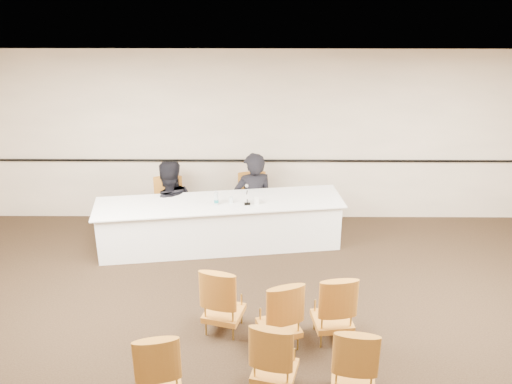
% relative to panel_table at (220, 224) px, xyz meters
% --- Properties ---
extents(floor, '(10.00, 10.00, 0.00)m').
position_rel_panel_table_xyz_m(floor, '(0.88, -2.92, -0.39)').
color(floor, black).
rests_on(floor, ground).
extents(ceiling, '(10.00, 10.00, 0.00)m').
position_rel_panel_table_xyz_m(ceiling, '(0.88, -2.92, 2.61)').
color(ceiling, white).
rests_on(ceiling, ground).
extents(wall_back, '(10.00, 0.04, 3.00)m').
position_rel_panel_table_xyz_m(wall_back, '(0.88, 1.08, 1.11)').
color(wall_back, '#F5DFC0').
rests_on(wall_back, ground).
extents(wall_rail, '(9.80, 0.04, 0.03)m').
position_rel_panel_table_xyz_m(wall_rail, '(0.88, 1.04, 0.71)').
color(wall_rail, black).
rests_on(wall_rail, wall_back).
extents(panel_table, '(4.01, 1.44, 0.79)m').
position_rel_panel_table_xyz_m(panel_table, '(0.00, 0.00, 0.00)').
color(panel_table, white).
rests_on(panel_table, ground).
extents(panelist_main, '(0.79, 0.63, 1.91)m').
position_rel_panel_table_xyz_m(panelist_main, '(0.53, 0.66, 0.03)').
color(panelist_main, black).
rests_on(panelist_main, ground).
extents(panelist_main_chair, '(0.56, 0.56, 0.95)m').
position_rel_panel_table_xyz_m(panelist_main_chair, '(0.53, 0.66, 0.08)').
color(panelist_main_chair, '#A8601E').
rests_on(panelist_main_chair, ground).
extents(panelist_second, '(1.10, 0.98, 1.87)m').
position_rel_panel_table_xyz_m(panelist_second, '(-0.89, 0.46, -0.03)').
color(panelist_second, black).
rests_on(panelist_second, ground).
extents(panelist_second_chair, '(0.56, 0.56, 0.95)m').
position_rel_panel_table_xyz_m(panelist_second_chair, '(-0.89, 0.46, 0.08)').
color(panelist_second_chair, '#A8601E').
rests_on(panelist_second_chair, ground).
extents(papers, '(0.37, 0.36, 0.00)m').
position_rel_panel_table_xyz_m(papers, '(0.55, -0.02, 0.40)').
color(papers, silver).
rests_on(papers, panel_table).
extents(microphone, '(0.12, 0.21, 0.29)m').
position_rel_panel_table_xyz_m(microphone, '(0.44, -0.10, 0.54)').
color(microphone, black).
rests_on(microphone, panel_table).
extents(water_bottle, '(0.09, 0.09, 0.24)m').
position_rel_panel_table_xyz_m(water_bottle, '(-0.04, -0.11, 0.51)').
color(water_bottle, teal).
rests_on(water_bottle, panel_table).
extents(drinking_glass, '(0.08, 0.08, 0.10)m').
position_rel_panel_table_xyz_m(drinking_glass, '(0.19, -0.03, 0.44)').
color(drinking_glass, silver).
rests_on(drinking_glass, panel_table).
extents(coffee_cup, '(0.11, 0.11, 0.13)m').
position_rel_panel_table_xyz_m(coffee_cup, '(0.59, -0.09, 0.46)').
color(coffee_cup, white).
rests_on(coffee_cup, panel_table).
extents(aud_chair_front_left, '(0.62, 0.62, 0.95)m').
position_rel_panel_table_xyz_m(aud_chair_front_left, '(0.19, -2.20, 0.08)').
color(aud_chair_front_left, '#A8601E').
rests_on(aud_chair_front_left, ground).
extents(aud_chair_front_mid, '(0.63, 0.63, 0.95)m').
position_rel_panel_table_xyz_m(aud_chair_front_mid, '(0.88, -2.50, 0.08)').
color(aud_chair_front_mid, '#A8601E').
rests_on(aud_chair_front_mid, ground).
extents(aud_chair_front_right, '(0.57, 0.57, 0.95)m').
position_rel_panel_table_xyz_m(aud_chair_front_right, '(1.54, -2.35, 0.08)').
color(aud_chair_front_right, '#A8601E').
rests_on(aud_chair_front_right, ground).
extents(aud_chair_back_left, '(0.59, 0.59, 0.95)m').
position_rel_panel_table_xyz_m(aud_chair_back_left, '(-0.43, -3.44, 0.08)').
color(aud_chair_back_left, '#A8601E').
rests_on(aud_chair_back_left, ground).
extents(aud_chair_back_mid, '(0.61, 0.61, 0.95)m').
position_rel_panel_table_xyz_m(aud_chair_back_mid, '(0.81, -3.27, 0.08)').
color(aud_chair_back_mid, '#A8601E').
rests_on(aud_chair_back_mid, ground).
extents(aud_chair_back_right, '(0.57, 0.57, 0.95)m').
position_rel_panel_table_xyz_m(aud_chair_back_right, '(1.65, -3.35, 0.08)').
color(aud_chair_back_right, '#A8601E').
rests_on(aud_chair_back_right, ground).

